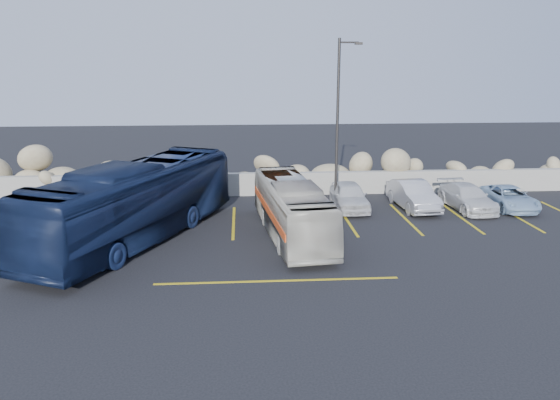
{
  "coord_description": "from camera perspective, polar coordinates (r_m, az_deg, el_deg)",
  "views": [
    {
      "loc": [
        -2.08,
        -16.36,
        7.0
      ],
      "look_at": [
        -0.64,
        4.0,
        1.76
      ],
      "focal_mm": 35.0,
      "sensor_mm": 36.0,
      "label": 1
    }
  ],
  "objects": [
    {
      "name": "ground",
      "position": [
        17.92,
        2.98,
        -8.61
      ],
      "size": [
        90.0,
        90.0,
        0.0
      ],
      "primitive_type": "plane",
      "color": "black",
      "rests_on": "ground"
    },
    {
      "name": "seawall",
      "position": [
        29.15,
        0.14,
        1.72
      ],
      "size": [
        60.0,
        0.4,
        1.2
      ],
      "primitive_type": "cube",
      "color": "gray",
      "rests_on": "ground"
    },
    {
      "name": "riprap_pile",
      "position": [
        30.18,
        -0.02,
        3.51
      ],
      "size": [
        54.0,
        2.8,
        2.6
      ],
      "primitive_type": null,
      "color": "tan",
      "rests_on": "ground"
    },
    {
      "name": "parking_lines",
      "position": [
        23.98,
        12.44,
        -2.9
      ],
      "size": [
        18.16,
        9.36,
        0.01
      ],
      "color": "gold",
      "rests_on": "ground"
    },
    {
      "name": "lamppost",
      "position": [
        26.42,
        6.15,
        8.44
      ],
      "size": [
        1.14,
        0.18,
        8.0
      ],
      "color": "#2D2A28",
      "rests_on": "ground"
    },
    {
      "name": "vintage_bus",
      "position": [
        22.17,
        1.24,
        -0.91
      ],
      "size": [
        2.83,
        8.41,
        2.3
      ],
      "primitive_type": "imported",
      "rotation": [
        0.0,
        0.0,
        0.11
      ],
      "color": "beige",
      "rests_on": "ground"
    },
    {
      "name": "tour_coach",
      "position": [
        22.26,
        -14.82,
        -0.21
      ],
      "size": [
        7.15,
        11.33,
        3.14
      ],
      "primitive_type": "imported",
      "rotation": [
        0.0,
        0.0,
        -0.44
      ],
      "color": "#111B38",
      "rests_on": "ground"
    },
    {
      "name": "car_a",
      "position": [
        26.53,
        7.24,
        0.44
      ],
      "size": [
        1.54,
        3.84,
        1.31
      ],
      "primitive_type": "imported",
      "rotation": [
        0.0,
        0.0,
        -0.0
      ],
      "color": "silver",
      "rests_on": "ground"
    },
    {
      "name": "car_b",
      "position": [
        27.16,
        13.75,
        0.5
      ],
      "size": [
        1.71,
        4.15,
        1.34
      ],
      "primitive_type": "imported",
      "rotation": [
        0.0,
        0.0,
        0.07
      ],
      "color": "#AAA9AE",
      "rests_on": "ground"
    },
    {
      "name": "car_c",
      "position": [
        27.82,
        18.97,
        0.27
      ],
      "size": [
        1.95,
        4.15,
        1.17
      ],
      "primitive_type": "imported",
      "rotation": [
        0.0,
        0.0,
        0.08
      ],
      "color": "silver",
      "rests_on": "ground"
    },
    {
      "name": "car_d",
      "position": [
        28.7,
        22.84,
        0.22
      ],
      "size": [
        1.82,
        3.85,
        1.06
      ],
      "primitive_type": "imported",
      "rotation": [
        0.0,
        0.0,
        -0.02
      ],
      "color": "#91B0CD",
      "rests_on": "ground"
    }
  ]
}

